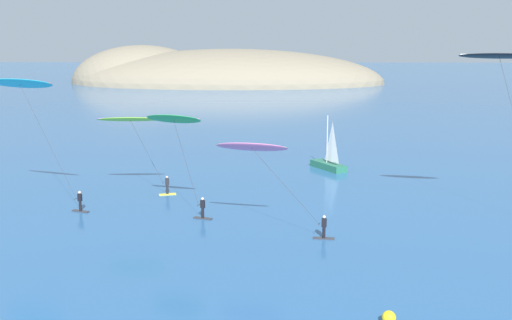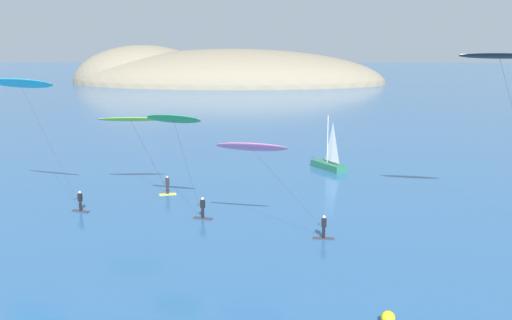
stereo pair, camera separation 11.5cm
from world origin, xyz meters
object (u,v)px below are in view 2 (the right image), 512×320
object	(u,v)px
kitesurfer_green	(176,126)
kitesurfer_black	(503,68)
kitesurfer_lime	(134,125)
sailboat_near	(327,163)
marker_buoy	(388,318)
kitesurfer_cyan	(24,90)
kitesurfer_pink	(258,154)

from	to	relation	value
kitesurfer_green	kitesurfer_black	xyz separation A→B (m)	(24.14, -1.25, 4.56)
kitesurfer_lime	kitesurfer_green	bearing A→B (deg)	-55.02
sailboat_near	marker_buoy	xyz separation A→B (m)	(-0.25, -37.20, -0.29)
kitesurfer_green	kitesurfer_black	bearing A→B (deg)	-2.96
kitesurfer_lime	kitesurfer_black	bearing A→B (deg)	-15.47
kitesurfer_green	marker_buoy	distance (m)	23.94
marker_buoy	kitesurfer_lime	bearing A→B (deg)	124.82
kitesurfer_cyan	marker_buoy	bearing A→B (deg)	-40.11
sailboat_near	kitesurfer_lime	distance (m)	22.20
kitesurfer_cyan	kitesurfer_black	distance (m)	37.12
kitesurfer_lime	marker_buoy	bearing A→B (deg)	-55.18
sailboat_near	kitesurfer_black	size ratio (longest dim) A/B	0.44
sailboat_near	kitesurfer_lime	xyz separation A→B (m)	(-18.05, -11.61, 5.68)
kitesurfer_green	kitesurfer_cyan	bearing A→B (deg)	167.28
kitesurfer_cyan	kitesurfer_black	world-z (taller)	kitesurfer_black
kitesurfer_green	kitesurfer_pink	bearing A→B (deg)	-34.40
kitesurfer_lime	kitesurfer_black	size ratio (longest dim) A/B	0.55
kitesurfer_green	sailboat_near	bearing A→B (deg)	53.98
kitesurfer_pink	kitesurfer_black	size ratio (longest dim) A/B	0.66
kitesurfer_pink	marker_buoy	bearing A→B (deg)	-65.15
sailboat_near	kitesurfer_green	xyz separation A→B (m)	(-13.34, -18.35, 6.51)
kitesurfer_cyan	kitesurfer_green	size ratio (longest dim) A/B	1.30
sailboat_near	kitesurfer_pink	bearing A→B (deg)	-107.04
kitesurfer_green	kitesurfer_lime	world-z (taller)	kitesurfer_green
kitesurfer_cyan	kitesurfer_pink	distance (m)	20.75
sailboat_near	kitesurfer_pink	distance (m)	24.32
sailboat_near	kitesurfer_green	world-z (taller)	kitesurfer_green
kitesurfer_pink	kitesurfer_cyan	bearing A→B (deg)	159.24
kitesurfer_black	marker_buoy	size ratio (longest dim) A/B	18.37
marker_buoy	kitesurfer_pink	bearing A→B (deg)	114.85
kitesurfer_pink	kitesurfer_black	distance (m)	18.97
kitesurfer_pink	kitesurfer_lime	world-z (taller)	kitesurfer_lime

